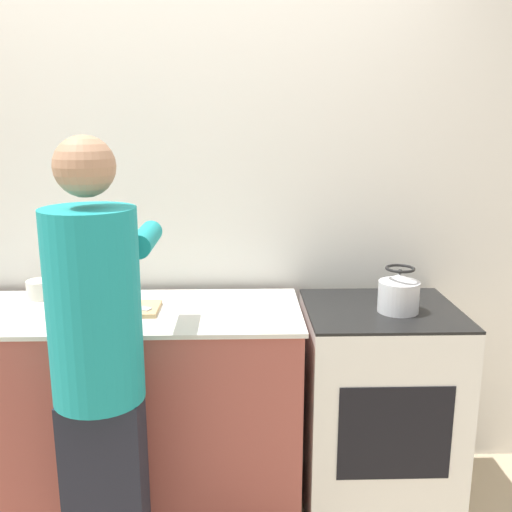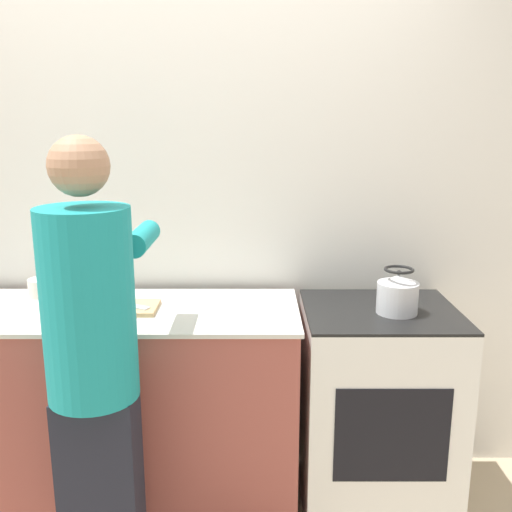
% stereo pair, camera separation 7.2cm
% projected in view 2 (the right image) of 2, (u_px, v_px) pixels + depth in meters
% --- Properties ---
extents(wall_back, '(8.00, 0.05, 2.60)m').
position_uv_depth(wall_back, '(180.00, 208.00, 2.67)').
color(wall_back, white).
rests_on(wall_back, ground_plane).
extents(counter, '(1.78, 0.59, 0.93)m').
position_uv_depth(counter, '(97.00, 408.00, 2.51)').
color(counter, '#9E4C42').
rests_on(counter, ground_plane).
extents(oven, '(0.65, 0.59, 0.92)m').
position_uv_depth(oven, '(379.00, 409.00, 2.51)').
color(oven, silver).
rests_on(oven, ground_plane).
extents(person, '(0.34, 0.58, 1.66)m').
position_uv_depth(person, '(96.00, 360.00, 1.94)').
color(person, black).
rests_on(person, ground_plane).
extents(cutting_board, '(0.28, 0.20, 0.02)m').
position_uv_depth(cutting_board, '(126.00, 308.00, 2.39)').
color(cutting_board, tan).
rests_on(cutting_board, counter).
extents(knife, '(0.19, 0.12, 0.01)m').
position_uv_depth(knife, '(130.00, 305.00, 2.39)').
color(knife, silver).
rests_on(knife, cutting_board).
extents(kettle, '(0.17, 0.17, 0.19)m').
position_uv_depth(kettle, '(400.00, 294.00, 2.34)').
color(kettle, silver).
rests_on(kettle, oven).
extents(bowl_prep, '(0.12, 0.12, 0.08)m').
position_uv_depth(bowl_prep, '(45.00, 287.00, 2.57)').
color(bowl_prep, silver).
rests_on(bowl_prep, counter).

